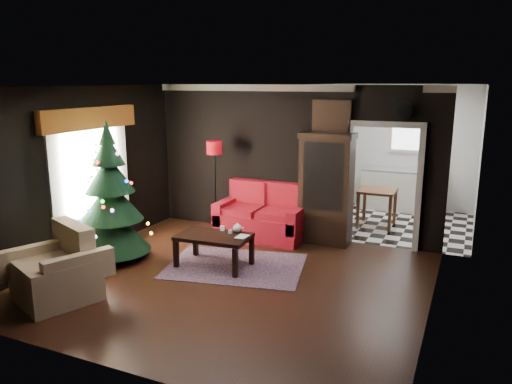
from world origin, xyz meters
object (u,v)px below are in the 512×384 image
at_px(teapot, 237,228).
at_px(armchair, 55,267).
at_px(christmas_tree, 111,197).
at_px(curio_cabinet, 326,191).
at_px(loveseat, 262,212).
at_px(coffee_table, 214,250).
at_px(floor_lamp, 215,190).
at_px(kitchen_table, 377,208).
at_px(wall_clock, 403,111).

bearing_deg(teapot, armchair, -126.28).
bearing_deg(christmas_tree, curio_cabinet, 37.64).
bearing_deg(curio_cabinet, christmas_tree, -142.36).
xyz_separation_m(loveseat, coffee_table, (-0.10, -1.64, -0.24)).
height_order(floor_lamp, kitchen_table, floor_lamp).
height_order(curio_cabinet, kitchen_table, curio_cabinet).
relative_size(curio_cabinet, kitchen_table, 2.53).
xyz_separation_m(floor_lamp, christmas_tree, (-0.80, -2.00, 0.22)).
height_order(curio_cabinet, floor_lamp, curio_cabinet).
bearing_deg(floor_lamp, wall_clock, 7.25).
bearing_deg(christmas_tree, kitchen_table, 45.90).
relative_size(teapot, wall_clock, 0.48).
bearing_deg(christmas_tree, wall_clock, 30.53).
bearing_deg(floor_lamp, curio_cabinet, 6.52).
distance_m(curio_cabinet, teapot, 1.90).
height_order(curio_cabinet, wall_clock, wall_clock).
relative_size(floor_lamp, wall_clock, 5.86).
xyz_separation_m(coffee_table, wall_clock, (2.45, 2.04, 2.12)).
distance_m(armchair, wall_clock, 5.80).
distance_m(christmas_tree, wall_clock, 4.95).
distance_m(curio_cabinet, coffee_table, 2.34).
relative_size(floor_lamp, coffee_table, 1.67).
distance_m(curio_cabinet, wall_clock, 1.88).
height_order(armchair, wall_clock, wall_clock).
bearing_deg(kitchen_table, wall_clock, -66.25).
distance_m(armchair, kitchen_table, 6.13).
relative_size(christmas_tree, armchair, 2.27).
distance_m(floor_lamp, kitchen_table, 3.26).
distance_m(loveseat, floor_lamp, 1.02).
distance_m(coffee_table, wall_clock, 3.83).
bearing_deg(floor_lamp, loveseat, 1.28).
height_order(curio_cabinet, christmas_tree, christmas_tree).
height_order(coffee_table, teapot, teapot).
bearing_deg(floor_lamp, christmas_tree, -111.68).
distance_m(curio_cabinet, armchair, 4.60).
relative_size(coffee_table, kitchen_table, 1.50).
xyz_separation_m(teapot, kitchen_table, (1.63, 3.02, -0.21)).
relative_size(christmas_tree, teapot, 14.75).
bearing_deg(coffee_table, christmas_tree, -166.89).
relative_size(loveseat, coffee_table, 1.51).
height_order(christmas_tree, coffee_table, christmas_tree).
xyz_separation_m(curio_cabinet, teapot, (-0.98, -1.59, -0.36)).
height_order(loveseat, curio_cabinet, curio_cabinet).
distance_m(floor_lamp, christmas_tree, 2.17).
xyz_separation_m(floor_lamp, kitchen_table, (2.76, 1.67, -0.45)).
height_order(wall_clock, kitchen_table, wall_clock).
height_order(curio_cabinet, coffee_table, curio_cabinet).
bearing_deg(coffee_table, floor_lamp, 118.02).
distance_m(loveseat, armchair, 3.83).
relative_size(christmas_tree, wall_clock, 7.14).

